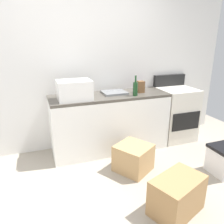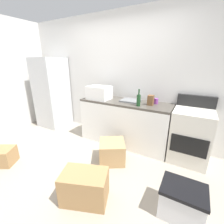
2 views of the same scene
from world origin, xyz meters
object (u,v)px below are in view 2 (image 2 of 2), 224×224
object	(u,v)px
microwave	(99,93)
wine_bottle	(139,100)
cardboard_box_small	(112,151)
storage_bin	(182,201)
stove_oven	(190,135)
coffee_mug	(156,101)
refrigerator	(52,93)
knife_block	(151,100)
cardboard_box_large	(85,187)

from	to	relation	value
microwave	wine_bottle	bearing A→B (deg)	-5.56
wine_bottle	cardboard_box_small	world-z (taller)	wine_bottle
wine_bottle	storage_bin	bearing A→B (deg)	-47.57
storage_bin	stove_oven	bearing A→B (deg)	91.15
stove_oven	coffee_mug	size ratio (longest dim) A/B	11.00
refrigerator	storage_bin	size ratio (longest dim) A/B	3.78
stove_oven	cardboard_box_small	distance (m)	1.36
refrigerator	storage_bin	distance (m)	3.55
microwave	coffee_mug	size ratio (longest dim) A/B	4.60
stove_oven	coffee_mug	bearing A→B (deg)	170.44
stove_oven	coffee_mug	xyz separation A→B (m)	(-0.65, 0.11, 0.48)
knife_block	cardboard_box_small	size ratio (longest dim) A/B	0.42
stove_oven	microwave	size ratio (longest dim) A/B	2.39
microwave	coffee_mug	xyz separation A→B (m)	(1.12, 0.21, -0.09)
coffee_mug	cardboard_box_large	distance (m)	1.86
refrigerator	coffee_mug	xyz separation A→B (m)	(2.62, 0.16, 0.08)
microwave	storage_bin	bearing A→B (deg)	-31.01
cardboard_box_large	storage_bin	distance (m)	1.12
wine_bottle	knife_block	distance (m)	0.23
knife_block	cardboard_box_small	xyz separation A→B (m)	(-0.41, -0.67, -0.81)
refrigerator	storage_bin	world-z (taller)	refrigerator
refrigerator	coffee_mug	world-z (taller)	refrigerator
microwave	storage_bin	size ratio (longest dim) A/B	1.00
wine_bottle	refrigerator	bearing A→B (deg)	176.82
knife_block	microwave	bearing A→B (deg)	-176.02
knife_block	cardboard_box_large	world-z (taller)	knife_block
cardboard_box_small	stove_oven	bearing A→B (deg)	31.94
cardboard_box_large	stove_oven	bearing A→B (deg)	56.21
refrigerator	microwave	xyz separation A→B (m)	(1.50, -0.05, 0.17)
microwave	knife_block	world-z (taller)	microwave
refrigerator	microwave	world-z (taller)	refrigerator
wine_bottle	cardboard_box_small	distance (m)	1.00
knife_block	storage_bin	size ratio (longest dim) A/B	0.39
cardboard_box_large	cardboard_box_small	bearing A→B (deg)	96.23
coffee_mug	cardboard_box_large	world-z (taller)	coffee_mug
stove_oven	cardboard_box_small	xyz separation A→B (m)	(-1.13, -0.70, -0.28)
wine_bottle	stove_oven	bearing A→B (deg)	12.05
refrigerator	wine_bottle	xyz separation A→B (m)	(2.39, -0.13, 0.14)
cardboard_box_small	microwave	bearing A→B (deg)	136.87
refrigerator	cardboard_box_large	xyz separation A→B (m)	(2.24, -1.49, -0.67)
stove_oven	wine_bottle	size ratio (longest dim) A/B	3.67
stove_oven	cardboard_box_small	world-z (taller)	stove_oven
wine_bottle	storage_bin	size ratio (longest dim) A/B	0.65
cardboard_box_large	cardboard_box_small	xyz separation A→B (m)	(-0.09, 0.84, -0.01)
wine_bottle	storage_bin	xyz separation A→B (m)	(0.90, -0.99, -0.82)
refrigerator	stove_oven	size ratio (longest dim) A/B	1.58
microwave	cardboard_box_small	size ratio (longest dim) A/B	1.08
microwave	cardboard_box_small	bearing A→B (deg)	-43.13
refrigerator	cardboard_box_small	distance (m)	2.34
refrigerator	coffee_mug	distance (m)	2.63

